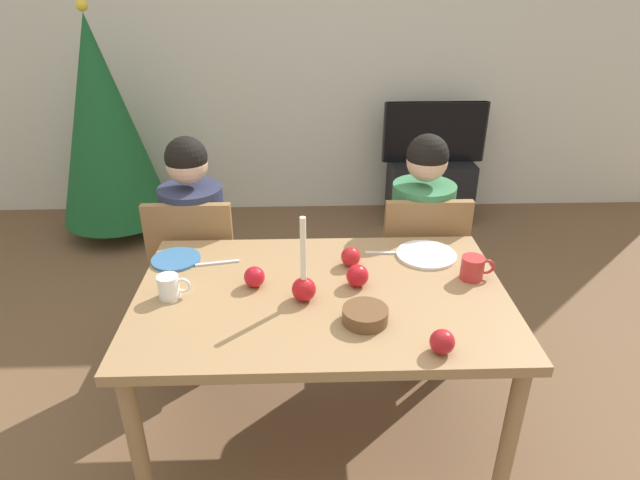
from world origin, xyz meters
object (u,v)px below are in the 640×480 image
(tv, at_px, (435,132))
(mug_right, at_px, (473,268))
(candle_centerpiece, at_px, (304,284))
(bowl_walnuts, at_px, (365,315))
(person_left_child, at_px, (198,256))
(plate_right, at_px, (426,255))
(chair_left, at_px, (198,269))
(chair_right, at_px, (419,265))
(plate_left, at_px, (176,259))
(mug_left, at_px, (170,287))
(tv_stand, at_px, (429,190))
(apple_by_right_mug, at_px, (351,257))
(apple_near_candle, at_px, (357,276))
(apple_by_left_plate, at_px, (254,277))
(dining_table, at_px, (322,311))
(person_right_child, at_px, (419,252))
(apple_far_edge, at_px, (442,342))
(christmas_tree, at_px, (103,122))

(tv, distance_m, mug_right, 2.25)
(candle_centerpiece, xyz_separation_m, bowl_walnuts, (0.21, -0.14, -0.04))
(person_left_child, bearing_deg, plate_right, -19.35)
(chair_left, relative_size, chair_right, 1.00)
(plate_left, xyz_separation_m, mug_left, (0.04, -0.28, 0.04))
(tv_stand, height_order, plate_left, plate_left)
(tv_stand, bearing_deg, apple_by_right_mug, -111.33)
(plate_right, bearing_deg, mug_right, -53.25)
(chair_left, bearing_deg, tv_stand, 47.75)
(chair_right, height_order, apple_near_candle, chair_right)
(apple_near_candle, bearing_deg, mug_left, -175.26)
(mug_right, relative_size, apple_by_left_plate, 1.66)
(dining_table, relative_size, mug_left, 11.50)
(chair_right, relative_size, bowl_walnuts, 5.63)
(plate_left, bearing_deg, dining_table, -23.86)
(tv_stand, distance_m, apple_by_right_mug, 2.32)
(person_right_child, distance_m, plate_right, 0.42)
(chair_left, height_order, tv_stand, chair_left)
(chair_left, bearing_deg, dining_table, -45.72)
(chair_right, distance_m, tv, 1.76)
(bowl_walnuts, bearing_deg, dining_table, 126.72)
(person_left_child, distance_m, apple_near_candle, 0.97)
(plate_right, bearing_deg, tv_stand, 76.38)
(bowl_walnuts, bearing_deg, apple_by_right_mug, 92.51)
(chair_left, height_order, person_right_child, person_right_child)
(mug_left, relative_size, apple_by_left_plate, 1.50)
(person_right_child, distance_m, tv_stand, 1.75)
(bowl_walnuts, height_order, apple_by_left_plate, apple_by_left_plate)
(tv, bearing_deg, mug_left, -123.08)
(chair_left, height_order, chair_right, same)
(chair_right, height_order, apple_by_left_plate, chair_right)
(plate_right, height_order, apple_by_right_mug, apple_by_right_mug)
(chair_right, distance_m, person_right_child, 0.07)
(plate_left, xyz_separation_m, mug_right, (1.20, -0.18, 0.04))
(plate_right, bearing_deg, mug_left, -164.32)
(tv, xyz_separation_m, plate_right, (-0.49, -2.03, 0.05))
(tv_stand, bearing_deg, person_left_child, -132.80)
(bowl_walnuts, height_order, apple_far_edge, apple_far_edge)
(apple_far_edge, bearing_deg, chair_right, 81.84)
(tv_stand, relative_size, bowl_walnuts, 4.01)
(mug_left, height_order, bowl_walnuts, mug_left)
(chair_left, distance_m, apple_far_edge, 1.40)
(person_left_child, height_order, bowl_walnuts, person_left_child)
(tv_stand, height_order, apple_by_left_plate, apple_by_left_plate)
(apple_far_edge, bearing_deg, person_right_child, 82.10)
(plate_right, bearing_deg, apple_by_right_mug, -167.93)
(chair_right, xyz_separation_m, apple_near_candle, (-0.37, -0.56, 0.28))
(candle_centerpiece, distance_m, mug_left, 0.50)
(plate_left, xyz_separation_m, apple_by_left_plate, (0.34, -0.21, 0.03))
(christmas_tree, xyz_separation_m, mug_right, (2.06, -2.01, -0.06))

